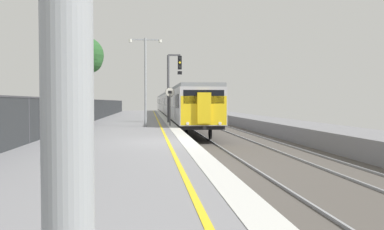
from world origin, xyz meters
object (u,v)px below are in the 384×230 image
background_tree_left (86,57)px  background_tree_centre (69,59)px  platform_lamp_mid (145,74)px  signal_gantry (172,80)px  speed_limit_sign (170,101)px  commuter_train_at_platform (172,104)px

background_tree_left → background_tree_centre: (-0.82, -3.93, -0.69)m
background_tree_left → platform_lamp_mid: bearing=-68.6°
signal_gantry → background_tree_centre: size_ratio=0.70×
platform_lamp_mid → speed_limit_sign: bearing=26.3°
background_tree_left → background_tree_centre: background_tree_left is taller
commuter_train_at_platform → signal_gantry: 25.06m
commuter_train_at_platform → background_tree_centre: size_ratio=8.82×
platform_lamp_mid → background_tree_left: bearing=111.4°
platform_lamp_mid → background_tree_left: (-5.81, 14.83, 2.68)m
background_tree_centre → signal_gantry: bearing=-35.3°
signal_gantry → background_tree_left: 12.90m
signal_gantry → background_tree_centre: 10.65m
speed_limit_sign → platform_lamp_mid: 2.37m
commuter_train_at_platform → platform_lamp_mid: size_ratio=11.69×
signal_gantry → background_tree_left: size_ratio=0.64×
signal_gantry → speed_limit_sign: (-0.37, -4.10, -1.58)m
commuter_train_at_platform → background_tree_centre: 21.75m
background_tree_left → speed_limit_sign: bearing=-62.4°
commuter_train_at_platform → speed_limit_sign: 29.10m
commuter_train_at_platform → signal_gantry: bearing=-93.4°
commuter_train_at_platform → background_tree_left: bearing=-121.5°
platform_lamp_mid → background_tree_centre: 12.91m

